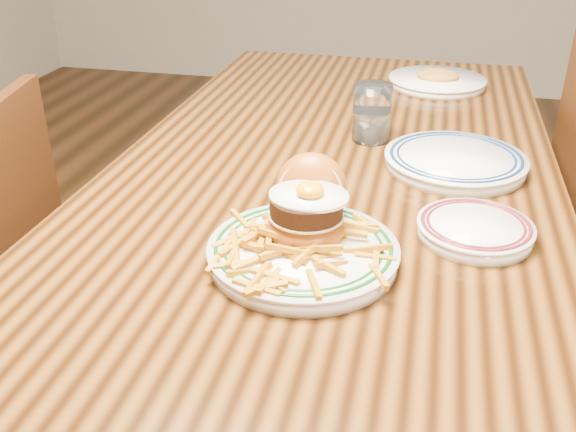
# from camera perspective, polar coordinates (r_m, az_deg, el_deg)

# --- Properties ---
(floor) EXTENTS (6.00, 6.00, 0.00)m
(floor) POSITION_cam_1_polar(r_m,az_deg,el_deg) (1.72, 3.42, -18.42)
(floor) COLOR black
(floor) RESTS_ON ground
(table) EXTENTS (0.85, 1.60, 0.75)m
(table) POSITION_cam_1_polar(r_m,az_deg,el_deg) (1.32, 4.22, 1.72)
(table) COLOR black
(table) RESTS_ON floor
(main_plate) EXTENTS (0.28, 0.29, 0.13)m
(main_plate) POSITION_cam_1_polar(r_m,az_deg,el_deg) (0.93, 1.49, -1.64)
(main_plate) COLOR white
(main_plate) RESTS_ON table
(side_plate) EXTENTS (0.18, 0.18, 0.03)m
(side_plate) POSITION_cam_1_polar(r_m,az_deg,el_deg) (1.03, 16.29, -1.08)
(side_plate) COLOR white
(side_plate) RESTS_ON table
(rear_plate) EXTENTS (0.27, 0.27, 0.03)m
(rear_plate) POSITION_cam_1_polar(r_m,az_deg,el_deg) (1.27, 14.64, 4.81)
(rear_plate) COLOR white
(rear_plate) RESTS_ON table
(water_glass) EXTENTS (0.08, 0.08, 0.12)m
(water_glass) POSITION_cam_1_polar(r_m,az_deg,el_deg) (1.36, 7.43, 8.80)
(water_glass) COLOR white
(water_glass) RESTS_ON table
(far_plate) EXTENTS (0.25, 0.25, 0.05)m
(far_plate) POSITION_cam_1_polar(r_m,az_deg,el_deg) (1.78, 13.10, 11.62)
(far_plate) COLOR white
(far_plate) RESTS_ON table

